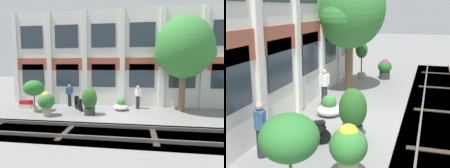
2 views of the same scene
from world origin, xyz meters
TOP-DOWN VIEW (x-y plane):
  - ground_plane at (0.00, 0.00)m, footprint 80.00×80.00m
  - apartment_facade at (0.00, 3.27)m, footprint 17.15×0.64m
  - rail_tracks at (-0.00, -2.48)m, footprint 24.79×2.80m
  - broadleaf_tree at (3.95, 1.98)m, footprint 3.70×3.52m
  - potted_plant_stone_basin at (-1.76, 0.32)m, footprint 0.91×0.91m
  - potted_plant_wide_bowl at (0.04, 1.72)m, footprint 0.97×0.97m
  - potted_plant_low_pan at (-5.56, 0.72)m, footprint 1.27×1.27m
  - potted_plant_fluted_column at (-4.24, -0.19)m, footprint 0.95×0.95m
  - potted_plant_square_trough at (-6.63, 1.45)m, footprint 0.90×0.47m
  - scooter_near_curb at (-2.78, 1.36)m, footprint 0.92×1.15m
  - resident_by_doorway at (1.14, 2.31)m, footprint 0.44×0.36m
  - resident_watching_tracks at (-3.84, 2.45)m, footprint 0.42×0.38m

SIDE VIEW (x-z plane):
  - rail_tracks at x=0.00m, z-range -0.35..0.08m
  - ground_plane at x=0.00m, z-range 0.00..0.00m
  - potted_plant_square_trough at x=-6.63m, z-range -0.01..0.54m
  - potted_plant_wide_bowl at x=0.04m, z-range -0.10..0.73m
  - scooter_near_curb at x=-2.78m, z-range -0.05..0.93m
  - potted_plant_fluted_column at x=-4.24m, z-range 0.12..1.55m
  - resident_watching_tracks at x=-3.84m, z-range 0.06..1.67m
  - resident_by_doorway at x=1.14m, z-range 0.06..1.67m
  - potted_plant_stone_basin at x=-1.76m, z-range 0.05..1.70m
  - potted_plant_low_pan at x=-5.56m, z-range 0.47..2.50m
  - apartment_facade at x=0.00m, z-range 0.00..7.03m
  - broadleaf_tree at x=3.95m, z-range 0.97..7.03m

